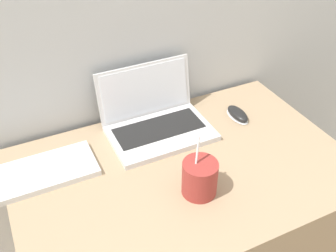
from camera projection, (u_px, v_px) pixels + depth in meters
desk at (182, 241)px, 1.47m from camera, size 1.06×0.68×0.75m
laptop at (156, 118)px, 1.37m from camera, size 0.35×0.27×0.21m
drink_cup at (200, 177)px, 1.12m from camera, size 0.10×0.10×0.19m
computer_mouse at (238, 114)px, 1.45m from camera, size 0.06×0.11×0.03m
external_keyboard at (27, 177)px, 1.19m from camera, size 0.42×0.16×0.02m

